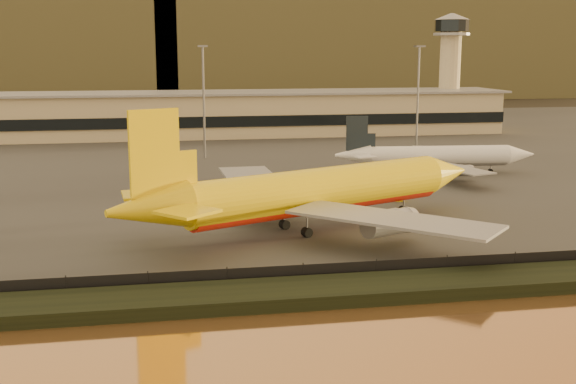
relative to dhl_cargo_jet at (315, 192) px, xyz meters
The scene contains 12 objects.
ground 11.40m from the dhl_cargo_jet, 91.51° to the right, with size 900.00×900.00×0.00m, color black.
embankment 27.42m from the dhl_cargo_jet, 90.56° to the right, with size 320.00×7.00×1.40m, color black.
tarmac 85.17m from the dhl_cargo_jet, 90.18° to the left, with size 320.00×220.00×0.20m, color #2D2D2D.
perimeter_fence 23.38m from the dhl_cargo_jet, 90.66° to the right, with size 300.00×0.05×2.20m, color black.
terminal_building 116.49m from the dhl_cargo_jet, 97.29° to the left, with size 202.00×25.00×12.60m.
control_tower 140.59m from the dhl_cargo_jet, 60.04° to the left, with size 11.20×11.20×35.50m.
apron_light_masts 67.43m from the dhl_cargo_jet, 77.22° to the left, with size 152.20×12.20×25.40m.
distant_hills 331.68m from the dhl_cargo_jet, 93.64° to the left, with size 470.00×160.00×70.00m.
dhl_cargo_jet is the anchor object (origin of this frame).
white_narrowbody_jet 52.64m from the dhl_cargo_jet, 50.27° to the left, with size 40.67×39.54×11.68m.
gse_vehicle_yellow 24.20m from the dhl_cargo_jet, 44.41° to the left, with size 3.43×1.54×1.54m, color yellow.
gse_vehicle_white 33.17m from the dhl_cargo_jet, 114.93° to the left, with size 3.89×1.75×1.75m, color white.
Camera 1 is at (-20.59, -84.21, 24.46)m, focal length 45.00 mm.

